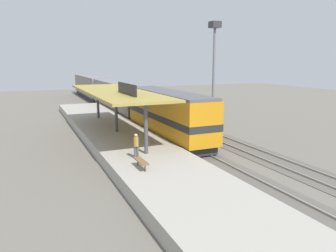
{
  "coord_description": "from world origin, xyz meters",
  "views": [
    {
      "loc": [
        -12.17,
        -28.81,
        7.35
      ],
      "look_at": [
        -1.38,
        -4.58,
        2.0
      ],
      "focal_mm": 34.41,
      "sensor_mm": 36.0,
      "label": 1
    }
  ],
  "objects_px": {
    "locomotive": "(168,114)",
    "passenger_carriage_front": "(117,97)",
    "platform_bench": "(141,161)",
    "person_waiting": "(136,145)",
    "passenger_carriage_rear": "(90,87)",
    "light_mast": "(214,52)"
  },
  "relations": [
    {
      "from": "platform_bench",
      "to": "passenger_carriage_rear",
      "type": "relative_size",
      "value": 0.08
    },
    {
      "from": "passenger_carriage_front",
      "to": "platform_bench",
      "type": "bearing_deg",
      "value": -102.28
    },
    {
      "from": "locomotive",
      "to": "person_waiting",
      "type": "bearing_deg",
      "value": -127.04
    },
    {
      "from": "platform_bench",
      "to": "passenger_carriage_rear",
      "type": "bearing_deg",
      "value": 82.93
    },
    {
      "from": "passenger_carriage_rear",
      "to": "light_mast",
      "type": "relative_size",
      "value": 1.71
    },
    {
      "from": "light_mast",
      "to": "passenger_carriage_front",
      "type": "bearing_deg",
      "value": 120.1
    },
    {
      "from": "locomotive",
      "to": "passenger_carriage_rear",
      "type": "relative_size",
      "value": 0.72
    },
    {
      "from": "passenger_carriage_front",
      "to": "light_mast",
      "type": "bearing_deg",
      "value": -59.9
    },
    {
      "from": "platform_bench",
      "to": "locomotive",
      "type": "relative_size",
      "value": 0.12
    },
    {
      "from": "platform_bench",
      "to": "passenger_carriage_rear",
      "type": "xyz_separation_m",
      "value": [
        6.0,
        48.35,
        0.97
      ]
    },
    {
      "from": "passenger_carriage_rear",
      "to": "platform_bench",
      "type": "bearing_deg",
      "value": -97.07
    },
    {
      "from": "locomotive",
      "to": "passenger_carriage_rear",
      "type": "xyz_separation_m",
      "value": [
        0.0,
        38.8,
        -0.1
      ]
    },
    {
      "from": "platform_bench",
      "to": "person_waiting",
      "type": "relative_size",
      "value": 0.99
    },
    {
      "from": "platform_bench",
      "to": "person_waiting",
      "type": "bearing_deg",
      "value": 79.66
    },
    {
      "from": "person_waiting",
      "to": "light_mast",
      "type": "bearing_deg",
      "value": 41.78
    },
    {
      "from": "person_waiting",
      "to": "platform_bench",
      "type": "bearing_deg",
      "value": -100.34
    },
    {
      "from": "locomotive",
      "to": "passenger_carriage_front",
      "type": "xyz_separation_m",
      "value": [
        0.0,
        18.0,
        -0.1
      ]
    },
    {
      "from": "locomotive",
      "to": "passenger_carriage_front",
      "type": "bearing_deg",
      "value": 90.0
    },
    {
      "from": "locomotive",
      "to": "light_mast",
      "type": "xyz_separation_m",
      "value": [
        7.8,
        4.55,
        5.99
      ]
    },
    {
      "from": "passenger_carriage_rear",
      "to": "light_mast",
      "type": "xyz_separation_m",
      "value": [
        7.8,
        -34.25,
        6.08
      ]
    },
    {
      "from": "platform_bench",
      "to": "passenger_carriage_rear",
      "type": "distance_m",
      "value": 48.73
    },
    {
      "from": "platform_bench",
      "to": "person_waiting",
      "type": "xyz_separation_m",
      "value": [
        0.39,
        2.12,
        0.51
      ]
    }
  ]
}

